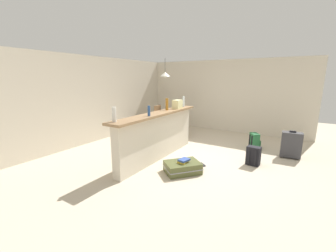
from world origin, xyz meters
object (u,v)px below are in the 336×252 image
suitcase_flat_olive (183,167)px  dining_chair_far_side (155,117)px  bottle_clear (184,101)px  pendant_lamp (165,74)px  bottle_white (114,114)px  suitcase_upright_charcoal (291,145)px  backpack_black (253,156)px  grocery_bag (177,104)px  dining_table (165,115)px  book_stack (184,161)px  dining_chair_near_partition (179,121)px  bottle_amber (167,104)px  bottle_blue (149,111)px  backpack_green (254,141)px

suitcase_flat_olive → dining_chair_far_side: bearing=43.6°
bottle_clear → pendant_lamp: bearing=54.1°
bottle_white → suitcase_upright_charcoal: (2.96, -2.77, -0.91)m
pendant_lamp → backpack_black: (-1.31, -3.13, -1.80)m
grocery_bag → dining_table: 1.81m
bottle_clear → dining_table: bearing=53.4°
bottle_white → suitcase_upright_charcoal: 4.16m
book_stack → dining_chair_near_partition: bearing=30.7°
bottle_amber → dining_table: size_ratio=0.26×
dining_table → book_stack: (-2.51, -2.02, -0.39)m
bottle_amber → book_stack: size_ratio=1.16×
pendant_lamp → suitcase_upright_charcoal: bearing=-95.9°
bottle_clear → grocery_bag: (-0.41, -0.03, -0.03)m
dining_chair_near_partition → bottle_blue: bearing=-165.6°
bottle_clear → backpack_black: size_ratio=0.68×
bottle_white → bottle_blue: bottle_white is taller
suitcase_flat_olive → book_stack: 0.15m
bottle_amber → bottle_clear: bearing=-3.4°
dining_chair_near_partition → backpack_green: (-0.04, -2.37, -0.31)m
suitcase_flat_olive → book_stack: size_ratio=3.39×
book_stack → grocery_bag: bearing=34.2°
grocery_bag → bottle_white: bearing=176.8°
bottle_blue → book_stack: size_ratio=0.86×
bottle_clear → suitcase_upright_charcoal: bottle_clear is taller
backpack_green → backpack_black: size_ratio=1.00×
dining_chair_near_partition → book_stack: bearing=-149.3°
bottle_amber → book_stack: bearing=-132.9°
bottle_white → dining_chair_near_partition: bottle_white is taller
bottle_clear → backpack_black: 2.32m
pendant_lamp → backpack_black: 3.84m
bottle_white → bottle_blue: (0.83, -0.16, -0.03)m
backpack_green → backpack_black: 1.24m
bottle_clear → suitcase_upright_charcoal: bearing=-81.2°
bottle_amber → backpack_black: bearing=-81.8°
bottle_clear → bottle_amber: bearing=176.6°
bottle_blue → backpack_black: bearing=-57.9°
dining_chair_far_side → pendant_lamp: (-0.14, -0.51, 1.48)m
grocery_bag → dining_chair_near_partition: 1.49m
bottle_blue → dining_chair_near_partition: bottle_blue is taller
dining_table → bottle_blue: bearing=-154.6°
bottle_white → suitcase_flat_olive: bearing=-47.5°
bottle_amber → bottle_white: bearing=178.8°
bottle_blue → dining_chair_far_side: size_ratio=0.23×
bottle_clear → backpack_black: bearing=-104.0°
grocery_bag → backpack_black: 2.22m
pendant_lamp → backpack_green: (-0.09, -2.93, -1.80)m
bottle_amber → book_stack: (-0.87, -0.94, -0.99)m
bottle_clear → dining_chair_far_side: bottle_clear is taller
dining_table → dining_chair_far_side: (0.10, 0.49, -0.13)m
grocery_bag → suitcase_upright_charcoal: (0.83, -2.65, -0.88)m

